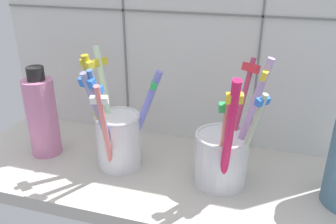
# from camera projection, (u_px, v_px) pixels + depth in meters

# --- Properties ---
(counter_slab) EXTENTS (0.64, 0.22, 0.02)m
(counter_slab) POSITION_uv_depth(u_px,v_px,m) (168.00, 178.00, 0.52)
(counter_slab) COLOR #BCB7AD
(counter_slab) RESTS_ON ground
(tile_wall_back) EXTENTS (0.64, 0.02, 0.45)m
(tile_wall_back) POSITION_uv_depth(u_px,v_px,m) (191.00, 16.00, 0.54)
(tile_wall_back) COLOR silver
(tile_wall_back) RESTS_ON ground
(toothbrush_cup_left) EXTENTS (0.10, 0.11, 0.18)m
(toothbrush_cup_left) POSITION_uv_depth(u_px,v_px,m) (117.00, 135.00, 0.51)
(toothbrush_cup_left) COLOR white
(toothbrush_cup_left) RESTS_ON counter_slab
(toothbrush_cup_right) EXTENTS (0.09, 0.12, 0.18)m
(toothbrush_cup_right) POSITION_uv_depth(u_px,v_px,m) (223.00, 154.00, 0.47)
(toothbrush_cup_right) COLOR silver
(toothbrush_cup_right) RESTS_ON counter_slab
(soap_bottle) EXTENTS (0.05, 0.05, 0.14)m
(soap_bottle) POSITION_uv_depth(u_px,v_px,m) (42.00, 116.00, 0.54)
(soap_bottle) COLOR pink
(soap_bottle) RESTS_ON counter_slab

